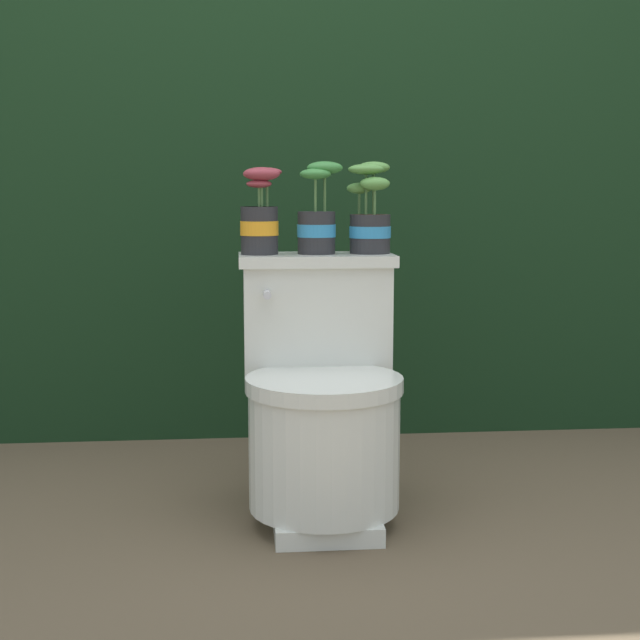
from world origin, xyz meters
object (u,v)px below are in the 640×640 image
(potted_plant_left, at_px, (260,219))
(potted_plant_middle, at_px, (370,218))
(toilet, at_px, (321,401))
(potted_plant_midleft, at_px, (317,220))

(potted_plant_left, distance_m, potted_plant_middle, 0.29)
(toilet, relative_size, potted_plant_midleft, 2.73)
(potted_plant_left, bearing_deg, potted_plant_midleft, 1.85)
(potted_plant_left, bearing_deg, toilet, -45.32)
(potted_plant_left, distance_m, potted_plant_midleft, 0.15)
(toilet, distance_m, potted_plant_middle, 0.51)
(toilet, bearing_deg, potted_plant_left, 134.68)
(potted_plant_left, relative_size, potted_plant_midleft, 0.93)
(potted_plant_middle, bearing_deg, toilet, -131.65)
(potted_plant_midleft, bearing_deg, potted_plant_middle, 3.57)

